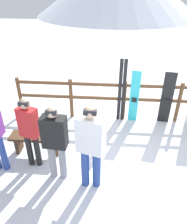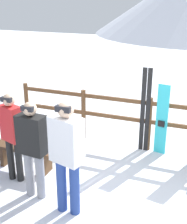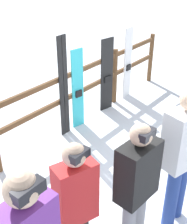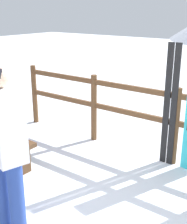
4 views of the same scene
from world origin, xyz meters
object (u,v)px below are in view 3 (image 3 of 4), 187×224
object	(u,v)px
ski_pair_black	(64,88)
snowboard_cyan	(78,90)
person_white	(183,152)
person_red	(76,204)
person_black	(137,184)
snowboard_white	(128,64)
snowboard_black_stripe	(107,75)

from	to	relation	value
ski_pair_black	snowboard_cyan	size ratio (longest dim) A/B	1.21
person_white	snowboard_cyan	bearing A→B (deg)	68.22
person_red	ski_pair_black	world-z (taller)	ski_pair_black
person_black	snowboard_white	world-z (taller)	person_black
snowboard_white	person_black	bearing A→B (deg)	-145.36
person_red	snowboard_cyan	bearing A→B (deg)	41.33
person_black	snowboard_cyan	size ratio (longest dim) A/B	1.10
snowboard_cyan	snowboard_black_stripe	xyz separation A→B (m)	(0.85, -0.00, -0.00)
person_red	person_white	bearing A→B (deg)	-19.60
person_white	person_red	bearing A→B (deg)	160.40
ski_pair_black	snowboard_white	world-z (taller)	ski_pair_black
snowboard_black_stripe	snowboard_white	bearing A→B (deg)	0.00
snowboard_cyan	snowboard_black_stripe	bearing A→B (deg)	-0.00
ski_pair_black	snowboard_black_stripe	distance (m)	1.20
person_red	snowboard_cyan	world-z (taller)	person_red
ski_pair_black	snowboard_white	xyz separation A→B (m)	(1.93, -0.00, -0.13)
snowboard_white	snowboard_black_stripe	bearing A→B (deg)	-180.00
person_red	person_black	size ratio (longest dim) A/B	0.99
snowboard_white	ski_pair_black	bearing A→B (deg)	179.90
ski_pair_black	snowboard_black_stripe	bearing A→B (deg)	-0.17
person_black	snowboard_cyan	bearing A→B (deg)	53.86
person_black	snowboard_white	xyz separation A→B (m)	(3.19, 2.21, -0.18)
person_white	snowboard_white	bearing A→B (deg)	43.09
ski_pair_black	snowboard_cyan	distance (m)	0.38
ski_pair_black	snowboard_cyan	world-z (taller)	ski_pair_black
person_black	snowboard_black_stripe	size ratio (longest dim) A/B	1.11
person_white	person_black	xyz separation A→B (m)	(-0.67, 0.16, -0.09)
person_white	person_black	size ratio (longest dim) A/B	1.09
ski_pair_black	person_red	bearing A→B (deg)	-133.74
person_black	snowboard_white	size ratio (longest dim) A/B	1.07
ski_pair_black	snowboard_white	size ratio (longest dim) A/B	1.17
snowboard_cyan	snowboard_white	distance (m)	1.58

